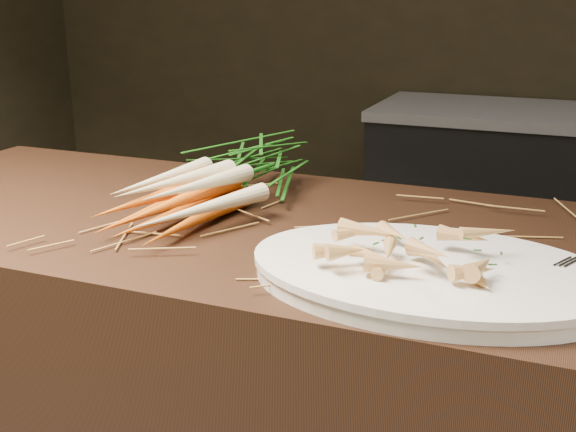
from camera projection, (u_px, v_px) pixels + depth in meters
name	position (u px, v px, depth m)	size (l,w,h in m)	color
straw_bedding	(447.00, 241.00, 1.18)	(1.40, 0.60, 0.02)	olive
root_veg_bunch	(229.00, 179.00, 1.39)	(0.26, 0.59, 0.11)	#D15416
serving_platter	(429.00, 277.00, 1.02)	(0.51, 0.34, 0.03)	white
roasted_veg_heap	(430.00, 249.00, 1.01)	(0.25, 0.18, 0.06)	#B47A43
serving_fork	(566.00, 291.00, 0.93)	(0.02, 0.19, 0.00)	silver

